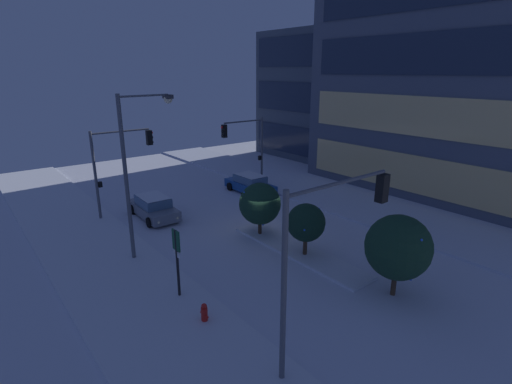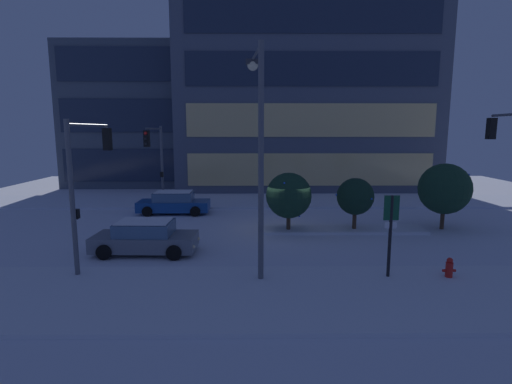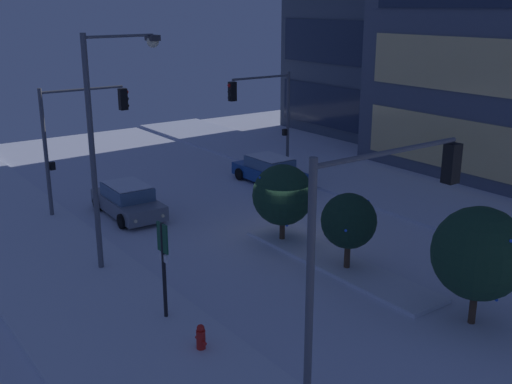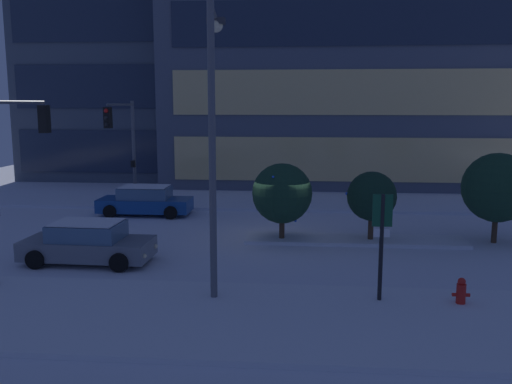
# 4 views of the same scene
# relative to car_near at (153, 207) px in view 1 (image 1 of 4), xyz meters

# --- Properties ---
(ground) EXTENTS (52.00, 52.00, 0.00)m
(ground) POSITION_rel_car_near_xyz_m (6.65, 3.84, -0.71)
(ground) COLOR silver
(curb_strip_near) EXTENTS (52.00, 5.20, 0.14)m
(curb_strip_near) POSITION_rel_car_near_xyz_m (6.65, -4.77, -0.64)
(curb_strip_near) COLOR silver
(curb_strip_near) RESTS_ON ground
(curb_strip_far) EXTENTS (52.00, 5.20, 0.14)m
(curb_strip_far) POSITION_rel_car_near_xyz_m (6.65, 12.44, -0.64)
(curb_strip_far) COLOR silver
(curb_strip_far) RESTS_ON ground
(median_strip) EXTENTS (9.00, 1.80, 0.14)m
(median_strip) POSITION_rel_car_near_xyz_m (9.77, 3.88, -0.64)
(median_strip) COLOR silver
(median_strip) RESTS_ON ground
(office_tower_main) EXTENTS (23.61, 10.94, 25.31)m
(office_tower_main) POSITION_rel_car_near_xyz_m (9.82, 22.09, 11.94)
(office_tower_main) COLOR #4C5466
(office_tower_main) RESTS_ON ground
(office_tower_secondary) EXTENTS (12.05, 10.55, 13.60)m
(office_tower_secondary) POSITION_rel_car_near_xyz_m (-7.34, 24.55, 6.09)
(office_tower_secondary) COLOR #424C5B
(office_tower_secondary) RESTS_ON ground
(car_near) EXTENTS (4.68, 2.20, 1.49)m
(car_near) POSITION_rel_car_near_xyz_m (0.00, 0.00, 0.00)
(car_near) COLOR slate
(car_near) RESTS_ON ground
(car_far) EXTENTS (4.77, 2.07, 1.49)m
(car_far) POSITION_rel_car_near_xyz_m (-0.41, 8.46, 0.00)
(car_far) COLOR #19478C
(car_far) RESTS_ON ground
(traffic_light_corner_near_left) EXTENTS (0.32, 4.19, 5.88)m
(traffic_light_corner_near_left) POSITION_rel_car_near_xyz_m (-1.75, -1.37, 3.32)
(traffic_light_corner_near_left) COLOR #565960
(traffic_light_corner_near_left) RESTS_ON ground
(traffic_light_corner_near_right) EXTENTS (0.32, 4.91, 6.36)m
(traffic_light_corner_near_right) POSITION_rel_car_near_xyz_m (16.11, -1.06, 3.75)
(traffic_light_corner_near_right) COLOR #565960
(traffic_light_corner_near_right) RESTS_ON ground
(traffic_light_corner_far_left) EXTENTS (0.32, 4.13, 5.78)m
(traffic_light_corner_far_left) POSITION_rel_car_near_xyz_m (-1.60, 9.06, 3.25)
(traffic_light_corner_far_left) COLOR #565960
(traffic_light_corner_far_left) RESTS_ON ground
(street_lamp_arched) EXTENTS (0.66, 2.97, 8.43)m
(street_lamp_arched) POSITION_rel_car_near_xyz_m (5.04, -2.68, 4.72)
(street_lamp_arched) COLOR #565960
(street_lamp_arched) RESTS_ON ground
(fire_hydrant) EXTENTS (0.48, 0.26, 0.87)m
(fire_hydrant) POSITION_rel_car_near_xyz_m (12.05, -3.36, -0.29)
(fire_hydrant) COLOR red
(fire_hydrant) RESTS_ON ground
(parking_info_sign) EXTENTS (0.55, 0.12, 3.17)m
(parking_info_sign) POSITION_rel_car_near_xyz_m (9.83, -3.27, 1.32)
(parking_info_sign) COLOR black
(parking_info_sign) RESTS_ON ground
(decorated_tree_median) EXTENTS (2.47, 2.51, 3.24)m
(decorated_tree_median) POSITION_rel_car_near_xyz_m (6.77, 3.68, 1.29)
(decorated_tree_median) COLOR #473323
(decorated_tree_median) RESTS_ON ground
(decorated_tree_left_of_median) EXTENTS (2.06, 2.01, 2.93)m
(decorated_tree_left_of_median) POSITION_rel_car_near_xyz_m (10.40, 3.81, 1.21)
(decorated_tree_left_of_median) COLOR #473323
(decorated_tree_left_of_median) RESTS_ON ground
(decorated_tree_right_of_median) EXTENTS (2.81, 2.81, 3.69)m
(decorated_tree_right_of_median) POSITION_rel_car_near_xyz_m (15.44, 4.21, 1.57)
(decorated_tree_right_of_median) COLOR #473323
(decorated_tree_right_of_median) RESTS_ON ground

